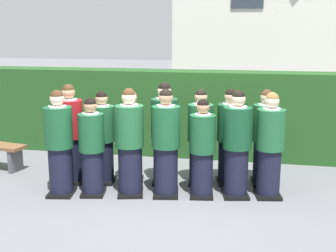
{
  "coord_description": "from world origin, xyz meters",
  "views": [
    {
      "loc": [
        1.32,
        -6.49,
        2.57
      ],
      "look_at": [
        0.0,
        0.29,
        1.05
      ],
      "focal_mm": 47.4,
      "sensor_mm": 36.0,
      "label": 1
    }
  ],
  "objects_px": {
    "student_front_row_4": "(202,151)",
    "student_rear_row_3": "(164,136)",
    "student_front_row_2": "(130,145)",
    "student_rear_row_2": "(132,139)",
    "student_front_row_0": "(59,146)",
    "student_rear_row_6": "(265,140)",
    "student_front_row_6": "(270,148)",
    "student_front_row_3": "(166,145)",
    "student_front_row_5": "(237,146)",
    "student_rear_row_4": "(200,139)",
    "student_rear_row_1": "(103,140)",
    "student_in_red_blazer": "(70,136)",
    "student_rear_row_5": "(229,139)",
    "student_front_row_1": "(92,149)"
  },
  "relations": [
    {
      "from": "student_front_row_2",
      "to": "student_rear_row_5",
      "type": "bearing_deg",
      "value": 28.53
    },
    {
      "from": "student_front_row_4",
      "to": "student_rear_row_3",
      "type": "xyz_separation_m",
      "value": [
        -0.7,
        0.51,
        0.09
      ]
    },
    {
      "from": "student_front_row_1",
      "to": "student_rear_row_6",
      "type": "relative_size",
      "value": 0.96
    },
    {
      "from": "student_rear_row_6",
      "to": "student_front_row_4",
      "type": "bearing_deg",
      "value": -141.3
    },
    {
      "from": "student_front_row_0",
      "to": "student_in_red_blazer",
      "type": "xyz_separation_m",
      "value": [
        -0.07,
        0.59,
        0.01
      ]
    },
    {
      "from": "student_in_red_blazer",
      "to": "student_rear_row_5",
      "type": "bearing_deg",
      "value": 9.36
    },
    {
      "from": "student_front_row_4",
      "to": "student_rear_row_6",
      "type": "distance_m",
      "value": 1.22
    },
    {
      "from": "student_rear_row_3",
      "to": "student_rear_row_6",
      "type": "xyz_separation_m",
      "value": [
        1.65,
        0.26,
        -0.05
      ]
    },
    {
      "from": "student_front_row_5",
      "to": "student_rear_row_6",
      "type": "height_order",
      "value": "student_front_row_5"
    },
    {
      "from": "student_front_row_3",
      "to": "student_in_red_blazer",
      "type": "relative_size",
      "value": 1.0
    },
    {
      "from": "student_front_row_5",
      "to": "student_rear_row_2",
      "type": "xyz_separation_m",
      "value": [
        -1.75,
        0.28,
        -0.04
      ]
    },
    {
      "from": "student_rear_row_3",
      "to": "student_rear_row_5",
      "type": "relative_size",
      "value": 1.06
    },
    {
      "from": "student_rear_row_1",
      "to": "student_rear_row_2",
      "type": "distance_m",
      "value": 0.49
    },
    {
      "from": "student_rear_row_1",
      "to": "student_rear_row_6",
      "type": "xyz_separation_m",
      "value": [
        2.67,
        0.44,
        0.02
      ]
    },
    {
      "from": "student_front_row_2",
      "to": "student_front_row_6",
      "type": "xyz_separation_m",
      "value": [
        2.14,
        0.32,
        -0.02
      ]
    },
    {
      "from": "student_front_row_4",
      "to": "student_in_red_blazer",
      "type": "xyz_separation_m",
      "value": [
        -2.26,
        0.24,
        0.07
      ]
    },
    {
      "from": "student_front_row_4",
      "to": "student_in_red_blazer",
      "type": "distance_m",
      "value": 2.27
    },
    {
      "from": "student_front_row_4",
      "to": "student_rear_row_4",
      "type": "bearing_deg",
      "value": 100.03
    },
    {
      "from": "student_front_row_6",
      "to": "student_in_red_blazer",
      "type": "relative_size",
      "value": 0.98
    },
    {
      "from": "student_front_row_1",
      "to": "student_rear_row_5",
      "type": "height_order",
      "value": "student_rear_row_5"
    },
    {
      "from": "student_front_row_2",
      "to": "student_front_row_4",
      "type": "bearing_deg",
      "value": 6.9
    },
    {
      "from": "student_front_row_4",
      "to": "student_rear_row_3",
      "type": "height_order",
      "value": "student_rear_row_3"
    },
    {
      "from": "student_front_row_6",
      "to": "student_rear_row_6",
      "type": "bearing_deg",
      "value": 96.36
    },
    {
      "from": "student_front_row_3",
      "to": "student_front_row_0",
      "type": "bearing_deg",
      "value": -169.9
    },
    {
      "from": "student_front_row_0",
      "to": "student_rear_row_4",
      "type": "distance_m",
      "value": 2.28
    },
    {
      "from": "student_front_row_5",
      "to": "student_rear_row_5",
      "type": "distance_m",
      "value": 0.59
    },
    {
      "from": "student_in_red_blazer",
      "to": "student_rear_row_1",
      "type": "bearing_deg",
      "value": 8.51
    },
    {
      "from": "student_front_row_1",
      "to": "student_rear_row_5",
      "type": "bearing_deg",
      "value": 24.22
    },
    {
      "from": "student_in_red_blazer",
      "to": "student_front_row_0",
      "type": "bearing_deg",
      "value": -83.18
    },
    {
      "from": "student_front_row_0",
      "to": "student_rear_row_2",
      "type": "relative_size",
      "value": 1.05
    },
    {
      "from": "student_front_row_0",
      "to": "student_rear_row_6",
      "type": "relative_size",
      "value": 1.04
    },
    {
      "from": "student_front_row_0",
      "to": "student_rear_row_2",
      "type": "xyz_separation_m",
      "value": [
        0.95,
        0.74,
        -0.04
      ]
    },
    {
      "from": "student_front_row_2",
      "to": "student_rear_row_2",
      "type": "relative_size",
      "value": 1.06
    },
    {
      "from": "student_front_row_6",
      "to": "student_front_row_4",
      "type": "bearing_deg",
      "value": -169.57
    },
    {
      "from": "student_front_row_1",
      "to": "student_rear_row_6",
      "type": "height_order",
      "value": "student_rear_row_6"
    },
    {
      "from": "student_rear_row_4",
      "to": "student_rear_row_5",
      "type": "relative_size",
      "value": 1.0
    },
    {
      "from": "student_rear_row_2",
      "to": "student_front_row_6",
      "type": "bearing_deg",
      "value": -5.03
    },
    {
      "from": "student_front_row_1",
      "to": "student_rear_row_2",
      "type": "height_order",
      "value": "student_rear_row_2"
    },
    {
      "from": "student_rear_row_5",
      "to": "student_front_row_3",
      "type": "bearing_deg",
      "value": -141.7
    },
    {
      "from": "student_front_row_6",
      "to": "student_rear_row_4",
      "type": "bearing_deg",
      "value": 161.31
    },
    {
      "from": "student_front_row_3",
      "to": "student_front_row_6",
      "type": "bearing_deg",
      "value": 8.98
    },
    {
      "from": "student_in_red_blazer",
      "to": "student_rear_row_6",
      "type": "distance_m",
      "value": 3.26
    },
    {
      "from": "student_front_row_0",
      "to": "student_rear_row_5",
      "type": "bearing_deg",
      "value": 21.86
    },
    {
      "from": "student_rear_row_2",
      "to": "student_rear_row_3",
      "type": "xyz_separation_m",
      "value": [
        0.54,
        0.12,
        0.06
      ]
    },
    {
      "from": "student_rear_row_6",
      "to": "student_rear_row_1",
      "type": "bearing_deg",
      "value": -170.63
    },
    {
      "from": "student_rear_row_1",
      "to": "student_rear_row_6",
      "type": "bearing_deg",
      "value": 9.37
    },
    {
      "from": "student_rear_row_5",
      "to": "student_rear_row_6",
      "type": "xyz_separation_m",
      "value": [
        0.58,
        0.09,
        -0.0
      ]
    },
    {
      "from": "student_front_row_0",
      "to": "student_front_row_6",
      "type": "bearing_deg",
      "value": 9.55
    },
    {
      "from": "student_front_row_5",
      "to": "student_rear_row_2",
      "type": "relative_size",
      "value": 1.05
    },
    {
      "from": "student_front_row_1",
      "to": "student_front_row_5",
      "type": "distance_m",
      "value": 2.24
    }
  ]
}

